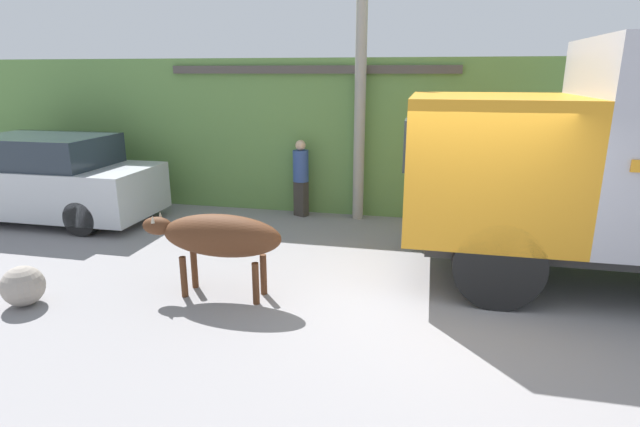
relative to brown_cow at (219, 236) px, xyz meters
The scene contains 8 objects.
ground_plane 3.15m from the brown_cow, ahead, with size 60.00×60.00×0.00m, color gray.
hillside_embankment 8.09m from the brown_cow, 67.97° to the left, with size 32.00×6.25×3.22m.
building_backdrop 5.65m from the brown_cow, 87.83° to the left, with size 5.96×2.70×3.07m.
brown_cow is the anchor object (origin of this frame).
parked_suv 5.63m from the brown_cow, 151.85° to the left, with size 4.60×1.84×1.73m.
pedestrian_on_hill 4.04m from the brown_cow, 88.89° to the left, with size 0.44×0.44×1.61m.
utility_pole 4.71m from the brown_cow, 72.69° to the left, with size 0.90×0.22×5.28m.
roadside_rock 2.60m from the brown_cow, 160.62° to the right, with size 0.53×0.53×0.53m.
Camera 1 is at (-0.35, -6.12, 2.95)m, focal length 28.00 mm.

